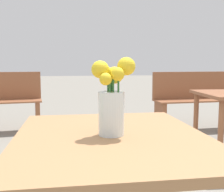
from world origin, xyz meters
TOP-DOWN VIEW (x-y plane):
  - table_front at (0.00, 0.00)m, footprint 0.71×0.86m
  - flower_vase at (0.00, -0.01)m, footprint 0.16×0.13m
  - bench_near at (1.79, 2.87)m, footprint 1.53×0.46m

SIDE VIEW (x-z plane):
  - bench_near at x=1.79m, z-range 0.03..0.88m
  - table_front at x=0.00m, z-range 0.25..0.96m
  - flower_vase at x=0.00m, z-range 0.70..0.99m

